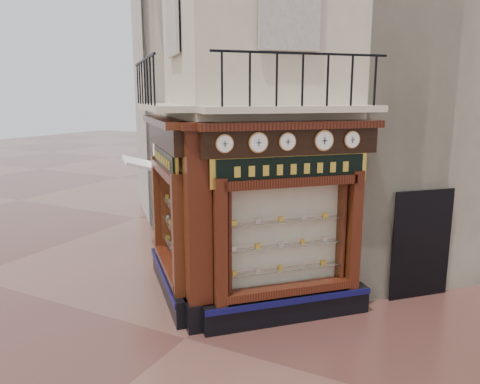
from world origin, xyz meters
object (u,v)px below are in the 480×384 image
Objects in this scene: clock_c at (287,142)px; awning at (146,254)px; clock_a at (224,144)px; signboard_left at (165,159)px; clock_b at (258,143)px; signboard_right at (292,169)px; corner_pilaster at (198,231)px; clock_d at (324,141)px; clock_e at (352,140)px.

awning is at bearing 112.24° from clock_c.
clock_a is 0.16× the size of signboard_left.
awning is (-4.26, 2.98, -3.62)m from clock_a.
signboard_right is (0.43, 0.59, -0.52)m from clock_b.
corner_pilaster reaches higher than clock_b.
corner_pilaster is at bearing 169.63° from clock_d.
clock_b is 0.22× the size of awning.
clock_e is 3.94m from signboard_left.
clock_d is at bearing -129.39° from signboard_left.
clock_d is (1.36, 1.36, -0.00)m from clock_a.
clock_d reaches higher than clock_b.
clock_e is at bearing 0.00° from clock_b.
clock_c is at bearing 0.00° from clock_a.
clock_b is 0.16× the size of signboard_right.
clock_d is 0.23× the size of awning.
corner_pilaster is 11.88× the size of clock_c.
clock_a is at bearing 180.00° from clock_b.
clock_b is at bearing -180.00° from clock_c.
clock_a is 0.89× the size of clock_b.
clock_b is 1.11× the size of clock_e.
signboard_left is (-2.49, 0.59, -0.52)m from clock_b.
clock_e is at bearing -5.36° from signboard_right.
clock_a is at bearing -175.29° from signboard_right.
clock_b is at bearing -180.00° from clock_d.
clock_d reaches higher than signboard_right.
corner_pilaster reaches higher than clock_d.
corner_pilaster is 12.02× the size of clock_a.
awning is 0.83× the size of signboard_left.
clock_e is (2.37, 1.77, 1.67)m from corner_pilaster.
clock_d is 0.20× the size of signboard_left.
corner_pilaster is 2.90m from clock_d.
clock_b is at bearing -171.24° from signboard_right.
signboard_right is (5.14, -1.95, 3.10)m from awning.
corner_pilaster reaches higher than clock_a.
clock_d is at bearing 0.00° from clock_a.
awning is 0.74× the size of signboard_right.
clock_e is at bearing -123.86° from signboard_left.
signboard_right is at bearing 8.76° from clock_b.
corner_pilaster is 2.12m from signboard_left.
clock_a is 0.14× the size of signboard_right.
clock_d is at bearing 0.00° from clock_c.
corner_pilaster is 2.36× the size of awning.
clock_d reaches higher than awning.
signboard_left is (-1.46, 1.01, 1.15)m from corner_pilaster.
clock_d is (1.95, 1.35, 1.67)m from corner_pilaster.
signboard_left is at bearing -176.43° from awning.
clock_e is at bearing -8.30° from corner_pilaster.
corner_pilaster is at bearing 171.70° from clock_e.
clock_d reaches higher than clock_e.
clock_d is (0.52, 0.52, -0.00)m from clock_c.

